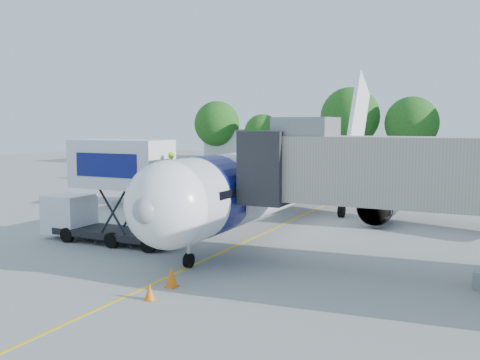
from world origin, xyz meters
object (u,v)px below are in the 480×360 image
at_px(jet_bridge, 387,172).
at_px(ground_tug, 25,332).
at_px(catering_hiloader, 112,191).
at_px(aircraft, 296,175).

bearing_deg(jet_bridge, ground_tug, -120.50).
relative_size(catering_hiloader, ground_tug, 2.45).
height_order(jet_bridge, ground_tug, jet_bridge).
height_order(aircraft, jet_bridge, aircraft).
bearing_deg(ground_tug, aircraft, 87.81).
bearing_deg(jet_bridge, catering_hiloader, -179.99).
distance_m(aircraft, jet_bridge, 13.77).
xyz_separation_m(aircraft, jet_bridge, (7.99, -11.12, 1.39)).
relative_size(jet_bridge, ground_tug, 4.01).
relative_size(aircraft, catering_hiloader, 4.44).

